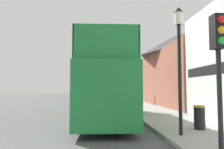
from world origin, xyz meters
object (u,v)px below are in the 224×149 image
object	(u,v)px
parked_car_ahead_of_bus	(110,100)
lamp_post_third	(120,73)
tour_bus	(105,88)
traffic_signal	(219,52)
lamp_post_nearest	(179,46)
lamp_post_second	(132,72)
litter_bin	(199,117)

from	to	relation	value
parked_car_ahead_of_bus	lamp_post_third	bearing A→B (deg)	70.23
tour_bus	parked_car_ahead_of_bus	world-z (taller)	tour_bus
parked_car_ahead_of_bus	traffic_signal	bearing A→B (deg)	-85.72
lamp_post_nearest	lamp_post_second	size ratio (longest dim) A/B	1.09
parked_car_ahead_of_bus	traffic_signal	size ratio (longest dim) A/B	1.28
tour_bus	lamp_post_second	world-z (taller)	lamp_post_second
tour_bus	lamp_post_nearest	size ratio (longest dim) A/B	2.26
parked_car_ahead_of_bus	lamp_post_nearest	distance (m)	14.32
parked_car_ahead_of_bus	lamp_post_third	distance (m)	5.56
lamp_post_nearest	lamp_post_third	xyz separation A→B (m)	(-0.23, 18.41, 0.31)
parked_car_ahead_of_bus	lamp_post_nearest	xyz separation A→B (m)	(1.71, -13.97, 2.67)
traffic_signal	lamp_post_second	xyz separation A→B (m)	(-0.19, 11.92, 0.46)
tour_bus	lamp_post_third	size ratio (longest dim) A/B	2.04
lamp_post_third	litter_bin	bearing A→B (deg)	-85.35
lamp_post_second	litter_bin	xyz separation A→B (m)	(1.44, -8.20, -2.49)
lamp_post_third	tour_bus	bearing A→B (deg)	-99.95
lamp_post_nearest	lamp_post_third	bearing A→B (deg)	90.73
parked_car_ahead_of_bus	lamp_post_second	world-z (taller)	lamp_post_second
parked_car_ahead_of_bus	litter_bin	world-z (taller)	parked_car_ahead_of_bus
tour_bus	lamp_post_nearest	xyz separation A→B (m)	(2.57, -5.10, 1.54)
litter_bin	parked_car_ahead_of_bus	bearing A→B (deg)	102.60
traffic_signal	lamp_post_second	distance (m)	11.93
tour_bus	traffic_signal	bearing A→B (deg)	-71.06
traffic_signal	lamp_post_third	xyz separation A→B (m)	(-0.16, 21.12, 1.01)
traffic_signal	lamp_post_nearest	distance (m)	2.80
lamp_post_nearest	litter_bin	world-z (taller)	lamp_post_nearest
lamp_post_nearest	lamp_post_second	distance (m)	9.21
parked_car_ahead_of_bus	lamp_post_nearest	world-z (taller)	lamp_post_nearest
traffic_signal	litter_bin	bearing A→B (deg)	71.40
parked_car_ahead_of_bus	lamp_post_nearest	bearing A→B (deg)	-84.35
lamp_post_nearest	litter_bin	distance (m)	3.14
traffic_signal	parked_car_ahead_of_bus	bearing A→B (deg)	95.63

